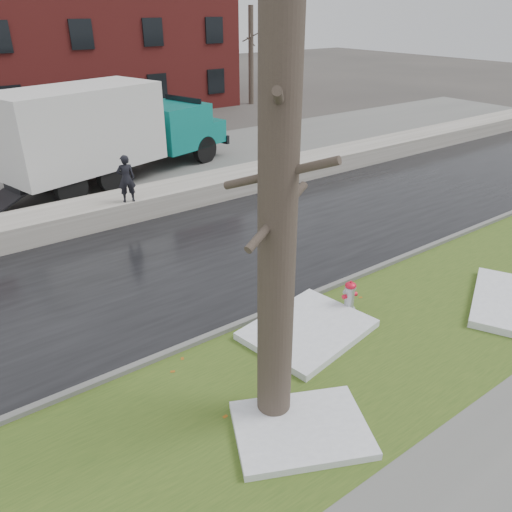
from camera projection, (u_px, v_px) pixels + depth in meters
ground at (294, 337)px, 10.87m from camera, size 120.00×120.00×0.00m
verge at (334, 366)px, 9.96m from camera, size 60.00×4.50×0.04m
road at (192, 260)px, 14.11m from camera, size 60.00×7.00×0.03m
parking_lot at (88, 183)px, 20.25m from camera, size 60.00×9.00×0.03m
curb at (266, 314)px, 11.56m from camera, size 60.00×0.15×0.14m
snowbank at (130, 205)px, 16.98m from camera, size 60.00×1.60×0.75m
brick_building at (14, 31)px, 31.34m from camera, size 26.00×12.00×10.00m
bg_tree_right at (251, 55)px, 35.11m from camera, size 1.40×1.62×6.50m
fire_hydrant at (350, 295)px, 11.57m from camera, size 0.39×0.35×0.78m
tree at (277, 221)px, 7.19m from camera, size 1.46×1.69×7.24m
box_truck at (108, 131)px, 19.70m from camera, size 11.58×5.11×3.84m
worker at (126, 179)px, 15.90m from camera, size 0.64×0.50×1.54m
snow_patch_near at (308, 330)px, 10.91m from camera, size 2.91×2.42×0.16m
snow_patch_far at (301, 429)px, 8.35m from camera, size 2.67×2.38×0.14m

